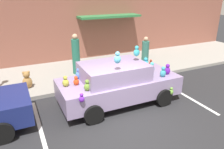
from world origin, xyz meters
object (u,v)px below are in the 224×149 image
at_px(teddy_bear_on_sidewalk, 27,80).
at_px(pedestrian_walking_past, 76,55).
at_px(pedestrian_near_shopfront, 145,55).
at_px(plush_covered_car, 118,83).

height_order(teddy_bear_on_sidewalk, pedestrian_walking_past, pedestrian_walking_past).
relative_size(pedestrian_near_shopfront, pedestrian_walking_past, 0.87).
distance_m(plush_covered_car, pedestrian_near_shopfront, 3.58).
bearing_deg(plush_covered_car, teddy_bear_on_sidewalk, 140.06).
height_order(pedestrian_near_shopfront, pedestrian_walking_past, pedestrian_walking_past).
bearing_deg(pedestrian_near_shopfront, pedestrian_walking_past, 164.53).
distance_m(plush_covered_car, teddy_bear_on_sidewalk, 3.83).
bearing_deg(teddy_bear_on_sidewalk, pedestrian_walking_past, 18.91).
bearing_deg(pedestrian_walking_past, plush_covered_car, -79.69).
distance_m(plush_covered_car, pedestrian_walking_past, 3.31).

